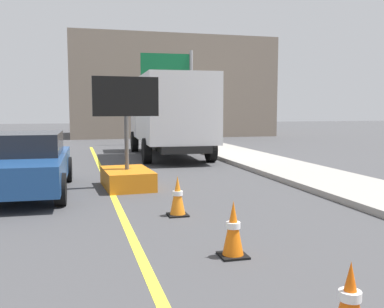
# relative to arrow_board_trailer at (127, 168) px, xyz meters

# --- Properties ---
(lane_center_stripe) EXTENTS (0.14, 36.00, 0.01)m
(lane_center_stripe) POSITION_rel_arrow_board_trailer_xyz_m (-0.43, -6.30, -0.48)
(lane_center_stripe) COLOR yellow
(lane_center_stripe) RESTS_ON ground
(arrow_board_trailer) EXTENTS (1.60, 1.86, 2.70)m
(arrow_board_trailer) POSITION_rel_arrow_board_trailer_xyz_m (0.00, 0.00, 0.00)
(arrow_board_trailer) COLOR orange
(arrow_board_trailer) RESTS_ON ground
(box_truck) EXTENTS (2.82, 7.01, 3.16)m
(box_truck) POSITION_rel_arrow_board_trailer_xyz_m (2.46, 6.40, 1.26)
(box_truck) COLOR black
(box_truck) RESTS_ON ground
(pickup_car) EXTENTS (2.12, 4.56, 1.38)m
(pickup_car) POSITION_rel_arrow_board_trailer_xyz_m (-2.36, -0.12, 0.21)
(pickup_car) COLOR navy
(pickup_car) RESTS_ON ground
(highway_guide_sign) EXTENTS (2.79, 0.20, 5.00)m
(highway_guide_sign) POSITION_rel_arrow_board_trailer_xyz_m (4.12, 12.33, 2.94)
(highway_guide_sign) COLOR gray
(highway_guide_sign) RESTS_ON ground
(far_building_block) EXTENTS (13.83, 7.92, 6.74)m
(far_building_block) POSITION_rel_arrow_board_trailer_xyz_m (5.45, 21.20, 2.89)
(far_building_block) COLOR gray
(far_building_block) RESTS_ON ground
(traffic_cone_near_sign) EXTENTS (0.36, 0.36, 0.68)m
(traffic_cone_near_sign) POSITION_rel_arrow_board_trailer_xyz_m (0.96, -7.67, -0.15)
(traffic_cone_near_sign) COLOR black
(traffic_cone_near_sign) RESTS_ON ground
(traffic_cone_mid_lane) EXTENTS (0.36, 0.36, 0.74)m
(traffic_cone_mid_lane) POSITION_rel_arrow_board_trailer_xyz_m (0.75, -5.45, -0.12)
(traffic_cone_mid_lane) COLOR black
(traffic_cone_mid_lane) RESTS_ON ground
(traffic_cone_far_lane) EXTENTS (0.36, 0.36, 0.73)m
(traffic_cone_far_lane) POSITION_rel_arrow_board_trailer_xyz_m (0.55, -3.09, -0.12)
(traffic_cone_far_lane) COLOR black
(traffic_cone_far_lane) RESTS_ON ground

